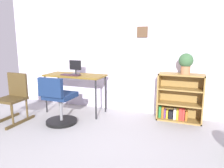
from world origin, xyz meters
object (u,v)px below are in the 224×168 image
Objects in this scene: office_chair at (59,104)px; bookshelf_low at (179,99)px; monitor at (75,67)px; potted_plant_on_shelf at (186,62)px; desk at (75,78)px; rocking_chair at (14,97)px; keyboard at (71,75)px.

office_chair is 2.06m from bookshelf_low.
potted_plant_on_shelf is (1.98, 0.20, 0.15)m from monitor.
monitor is at bearing 95.71° from office_chair.
monitor reaches higher than bookshelf_low.
potted_plant_on_shelf is at bearing 24.76° from office_chair.
desk is at bearing -77.75° from monitor.
monitor is at bearing -174.25° from potted_plant_on_shelf.
rocking_chair is at bearing -159.47° from potted_plant_on_shelf.
keyboard is at bearing -95.32° from monitor.
potted_plant_on_shelf is at bearing -37.41° from bookshelf_low.
desk is at bearing -171.28° from bookshelf_low.
bookshelf_low is at bearing 7.61° from monitor.
potted_plant_on_shelf is (1.99, 0.35, 0.27)m from keyboard.
bookshelf_low is (1.92, 0.41, -0.38)m from keyboard.
bookshelf_low is (1.83, 0.94, 0.01)m from office_chair.
bookshelf_low is at bearing 142.59° from potted_plant_on_shelf.
keyboard is 0.44× the size of bookshelf_low.
bookshelf_low is at bearing 22.08° from rocking_chair.
office_chair is at bearing -155.24° from potted_plant_on_shelf.
office_chair is 2.20m from potted_plant_on_shelf.
desk is 1.38× the size of rocking_chair.
keyboard is 1.04m from rocking_chair.
desk is at bearing 95.34° from office_chair.
keyboard reaches higher than desk.
monitor is 0.33× the size of office_chair.
monitor is (-0.01, 0.04, 0.19)m from desk.
bookshelf_low reaches higher than office_chair.
desk is 3.15× the size of keyboard.
rocking_chair reaches higher than bookshelf_low.
desk is 0.14m from keyboard.
bookshelf_low reaches higher than desk.
rocking_chair is at bearing -137.53° from keyboard.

